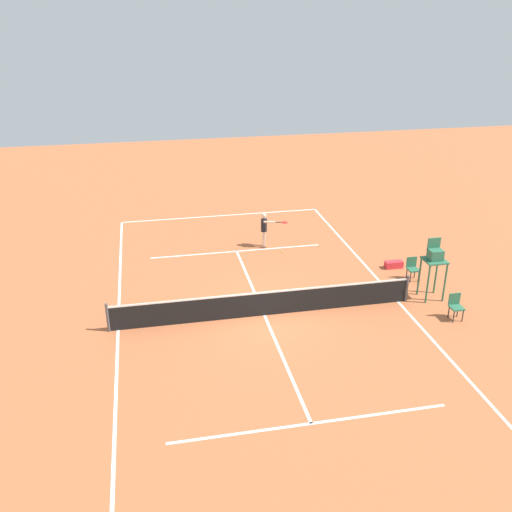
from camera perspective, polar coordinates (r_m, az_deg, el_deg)
name	(u,v)px	position (r m, az deg, el deg)	size (l,w,h in m)	color
ground_plane	(264,315)	(20.93, 0.84, -5.93)	(60.00, 60.00, 0.00)	#B76038
court_lines	(264,315)	(20.93, 0.84, -5.92)	(10.52, 21.87, 0.01)	white
tennis_net	(264,303)	(20.69, 0.85, -4.74)	(11.12, 0.10, 1.07)	#4C4C51
player_serving	(265,227)	(26.34, 0.91, 2.90)	(1.19, 0.84, 1.64)	beige
tennis_ball	(282,252)	(26.09, 2.64, 0.44)	(0.07, 0.07, 0.07)	#CCE033
umpire_chair	(434,259)	(22.46, 17.37, -0.33)	(0.80, 0.80, 2.41)	#2D6B4C
courtside_chair_near	(456,305)	(21.68, 19.29, -4.66)	(0.44, 0.46, 0.95)	#262626
courtside_chair_mid	(413,268)	(24.17, 15.34, -1.12)	(0.44, 0.46, 0.95)	#262626
equipment_bag	(394,264)	(25.20, 13.57, -0.83)	(0.76, 0.32, 0.30)	red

